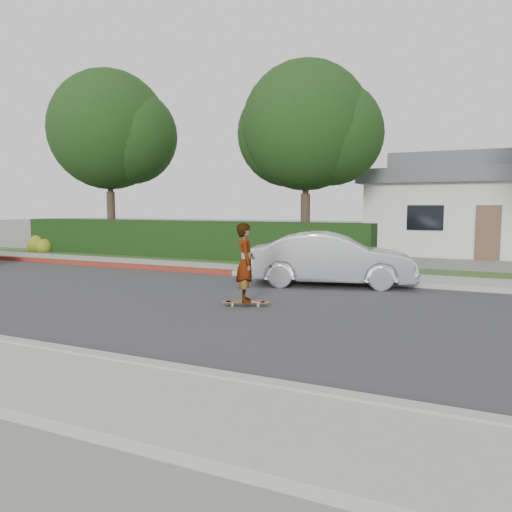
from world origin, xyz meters
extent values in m
plane|color=slate|center=(0.00, 0.00, 0.00)|extent=(120.00, 120.00, 0.00)
cube|color=#2D2D30|center=(0.00, 0.00, 0.01)|extent=(60.00, 8.00, 0.01)
cube|color=#9E9E99|center=(0.00, 4.10, 0.07)|extent=(60.00, 0.20, 0.15)
cube|color=maroon|center=(-5.00, 4.10, 0.08)|extent=(12.00, 0.21, 0.15)
cube|color=gray|center=(0.00, 5.00, 0.06)|extent=(60.00, 1.60, 0.12)
cube|color=#2D4C1E|center=(0.00, 6.60, 0.05)|extent=(60.00, 1.60, 0.10)
cube|color=black|center=(-3.00, 7.20, 0.75)|extent=(15.00, 1.00, 1.50)
sphere|color=#2D4C19|center=(-10.20, 6.80, 0.35)|extent=(0.90, 0.90, 0.90)
sphere|color=#2D4C19|center=(-9.60, 6.60, 0.30)|extent=(0.70, 0.70, 0.70)
cylinder|color=#33261C|center=(-7.50, 8.50, 1.35)|extent=(0.36, 0.36, 2.70)
cylinder|color=#33261C|center=(-7.50, 8.50, 3.38)|extent=(0.24, 0.24, 2.25)
sphere|color=black|center=(-7.50, 8.50, 5.40)|extent=(5.20, 5.20, 5.20)
sphere|color=black|center=(-8.30, 8.90, 5.20)|extent=(4.42, 4.42, 4.42)
sphere|color=black|center=(-6.60, 8.80, 5.10)|extent=(4.16, 4.16, 4.16)
cylinder|color=#33261C|center=(1.50, 9.00, 1.26)|extent=(0.36, 0.36, 2.52)
cylinder|color=#33261C|center=(1.50, 9.00, 3.15)|extent=(0.24, 0.24, 2.10)
sphere|color=black|center=(1.50, 9.00, 5.04)|extent=(4.80, 4.80, 4.80)
sphere|color=black|center=(0.70, 9.40, 4.84)|extent=(4.08, 4.08, 4.08)
sphere|color=black|center=(2.40, 9.30, 4.74)|extent=(3.84, 3.84, 3.84)
cube|color=beige|center=(8.00, 16.00, 1.50)|extent=(10.00, 8.00, 3.00)
cube|color=#4C4C51|center=(8.00, 16.00, 3.30)|extent=(10.60, 8.60, 0.60)
cube|color=#4C4C51|center=(8.00, 16.00, 3.90)|extent=(8.40, 6.40, 0.80)
cube|color=black|center=(5.50, 11.98, 1.60)|extent=(1.40, 0.06, 1.00)
cube|color=brown|center=(7.80, 11.98, 1.05)|extent=(0.90, 0.06, 2.10)
cylinder|color=orange|center=(3.16, -0.05, 0.04)|extent=(0.06, 0.05, 0.05)
cylinder|color=orange|center=(3.11, 0.09, 0.04)|extent=(0.06, 0.05, 0.05)
cylinder|color=orange|center=(3.66, 0.14, 0.04)|extent=(0.06, 0.05, 0.05)
cylinder|color=orange|center=(3.61, 0.28, 0.04)|extent=(0.06, 0.05, 0.05)
cube|color=silver|center=(3.14, 0.02, 0.07)|extent=(0.10, 0.16, 0.02)
cube|color=silver|center=(3.63, 0.21, 0.07)|extent=(0.10, 0.16, 0.02)
cube|color=brown|center=(3.38, 0.11, 0.09)|extent=(0.81, 0.46, 0.02)
cylinder|color=brown|center=(3.01, -0.03, 0.09)|extent=(0.25, 0.25, 0.02)
cylinder|color=brown|center=(3.76, 0.25, 0.09)|extent=(0.25, 0.25, 0.02)
imported|color=white|center=(3.38, 0.11, 0.91)|extent=(0.63, 0.71, 1.62)
imported|color=#BABDC2|center=(4.21, 3.47, 0.69)|extent=(4.44, 2.53, 1.39)
camera|label=1|loc=(7.90, -8.96, 2.06)|focal=35.00mm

